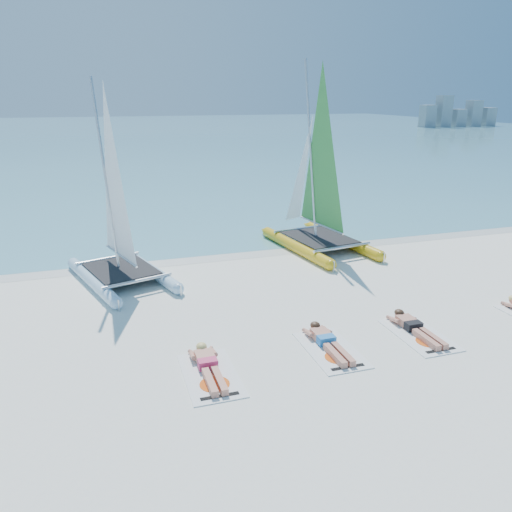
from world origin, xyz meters
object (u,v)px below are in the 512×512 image
Objects in this scene: sunbather_a at (208,365)px; sunbather_c at (414,327)px; towel_a at (210,375)px; sunbather_b at (327,341)px; catamaran_yellow at (314,188)px; towel_c at (419,335)px; catamaran_blue at (116,222)px; towel_b at (331,350)px.

sunbather_a and sunbather_c have the same top height.
sunbather_c reaches higher than towel_a.
sunbather_b is at bearing 8.60° from towel_a.
catamaran_yellow is 7.25m from sunbather_c.
sunbather_b is 1.00× the size of sunbather_c.
sunbather_c is at bearing 5.01° from towel_a.
sunbather_a is at bearing -179.59° from towel_c.
sunbather_c is at bearing 0.64° from sunbather_b.
towel_c is at bearing -59.76° from catamaran_blue.
catamaran_blue is 8.30m from sunbather_c.
towel_a is 0.22m from sunbather_a.
towel_c is (-0.56, -7.17, -2.02)m from catamaran_yellow.
towel_b is at bearing -72.23° from catamaran_blue.
sunbather_a is 2.61m from towel_b.
catamaran_blue is 3.33× the size of sunbather_b.
sunbather_c is (2.16, 0.02, 0.00)m from sunbather_b.
catamaran_blue is 6.00m from sunbather_a.
sunbather_b reaches higher than towel_c.
sunbather_a is at bearing -179.77° from towel_b.
towel_a is at bearing -171.40° from sunbather_b.
catamaran_blue is 0.89× the size of catamaran_yellow.
sunbather_b is at bearing 4.44° from sunbather_a.
sunbather_b reaches higher than towel_a.
sunbather_b is 2.17m from towel_c.
catamaran_yellow is at bearing 68.76° from sunbather_b.
sunbather_b is at bearing -179.36° from sunbather_c.
towel_a is at bearing -90.00° from sunbather_a.
towel_c is (2.16, 0.02, 0.00)m from towel_b.
catamaran_blue is 6.84m from catamaran_yellow.
towel_c is at bearing -4.44° from sunbather_b.
sunbather_a is 1.00× the size of sunbather_c.
catamaran_blue reaches higher than towel_a.
towel_b is 2.17m from sunbather_c.
sunbather_a is (-5.33, -7.20, -1.91)m from catamaran_yellow.
towel_a is at bearing -177.28° from towel_c.
catamaran_yellow is 7.95m from towel_b.
sunbather_a is 0.93× the size of towel_b.
towel_a is at bearing -174.99° from sunbather_c.
sunbather_c is (-0.56, -6.98, -1.91)m from catamaran_yellow.
towel_b is at bearing 0.23° from sunbather_a.
towel_a is at bearing -134.11° from catamaran_yellow.
catamaran_yellow reaches higher than towel_c.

